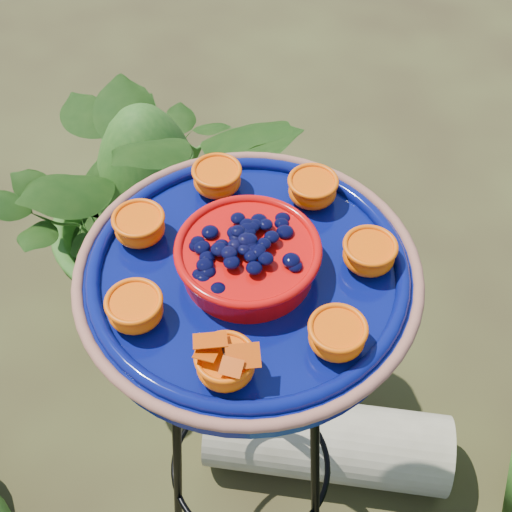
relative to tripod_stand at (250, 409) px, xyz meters
name	(u,v)px	position (x,y,z in m)	size (l,w,h in m)	color
tripod_stand	(250,409)	(0.00, 0.00, 0.00)	(0.44, 0.44, 0.92)	black
feeder_dish	(248,271)	(0.00, 0.00, 0.40)	(0.61, 0.61, 0.11)	#070E57
driftwood_log	(327,441)	(0.09, 0.23, -0.46)	(0.20, 0.20, 0.59)	tan
shrub_back_left	(152,199)	(-0.56, 0.47, -0.15)	(0.74, 0.64, 0.82)	#1F4C14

